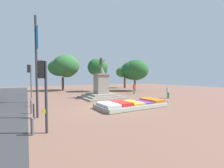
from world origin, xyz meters
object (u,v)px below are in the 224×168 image
object	(u,v)px
traffic_light_near_crossing	(43,84)
pedestrian_near_planter	(134,88)
flower_planter	(132,104)
traffic_light_mid_block	(30,76)
kerb_bollard_mid_b	(31,107)
kerb_bollard_north	(31,102)
statue_monument	(101,89)
kerb_bollard_south	(32,126)
kerb_bollard_mid_a	(34,111)
banner_pole	(37,65)
pedestrian_with_handbag	(168,91)

from	to	relation	value
traffic_light_near_crossing	pedestrian_near_planter	xyz separation A→B (m)	(14.01, 11.18, -1.33)
flower_planter	traffic_light_mid_block	distance (m)	10.74
traffic_light_near_crossing	kerb_bollard_mid_b	world-z (taller)	traffic_light_near_crossing
traffic_light_mid_block	kerb_bollard_north	size ratio (longest dim) A/B	5.08
statue_monument	kerb_bollard_south	world-z (taller)	statue_monument
statue_monument	kerb_bollard_mid_a	size ratio (longest dim) A/B	5.30
banner_pole	kerb_bollard_mid_b	world-z (taller)	banner_pole
kerb_bollard_mid_a	kerb_bollard_north	xyz separation A→B (m)	(-0.05, 4.55, -0.10)
kerb_bollard_mid_a	kerb_bollard_mid_b	world-z (taller)	kerb_bollard_mid_a
kerb_bollard_mid_b	kerb_bollard_south	bearing A→B (deg)	-90.79
flower_planter	statue_monument	world-z (taller)	statue_monument
traffic_light_near_crossing	flower_planter	bearing A→B (deg)	21.63
pedestrian_near_planter	kerb_bollard_mid_b	bearing A→B (deg)	-155.58
flower_planter	pedestrian_near_planter	distance (m)	10.72
kerb_bollard_north	pedestrian_near_planter	bearing A→B (deg)	13.97
traffic_light_mid_block	kerb_bollard_north	bearing A→B (deg)	-89.65
pedestrian_near_planter	kerb_bollard_mid_a	world-z (taller)	pedestrian_near_planter
flower_planter	kerb_bollard_south	xyz separation A→B (m)	(-7.75, -2.84, 0.19)
flower_planter	kerb_bollard_south	bearing A→B (deg)	-159.88
pedestrian_with_handbag	pedestrian_near_planter	size ratio (longest dim) A/B	0.88
banner_pole	pedestrian_near_planter	distance (m)	16.41
statue_monument	pedestrian_with_handbag	size ratio (longest dim) A/B	3.36
statue_monument	traffic_light_near_crossing	distance (m)	12.32
kerb_bollard_south	kerb_bollard_north	distance (m)	7.56
pedestrian_with_handbag	kerb_bollard_mid_b	bearing A→B (deg)	-178.03
pedestrian_near_planter	kerb_bollard_mid_a	bearing A→B (deg)	-150.45
traffic_light_near_crossing	kerb_bollard_south	size ratio (longest dim) A/B	4.04
kerb_bollard_mid_b	traffic_light_mid_block	bearing A→B (deg)	89.61
kerb_bollard_mid_a	kerb_bollard_mid_b	xyz separation A→B (m)	(-0.10, 1.57, -0.00)
statue_monument	traffic_light_mid_block	size ratio (longest dim) A/B	1.31
kerb_bollard_north	kerb_bollard_mid_a	bearing A→B (deg)	-89.37
statue_monument	traffic_light_mid_block	bearing A→B (deg)	177.54
kerb_bollard_south	kerb_bollard_mid_a	bearing A→B (deg)	86.87
banner_pole	kerb_bollard_north	world-z (taller)	banner_pole
kerb_bollard_south	banner_pole	bearing A→B (deg)	82.92
pedestrian_near_planter	kerb_bollard_mid_a	size ratio (longest dim) A/B	1.79
banner_pole	kerb_bollard_south	distance (m)	4.34
kerb_bollard_north	kerb_bollard_mid_b	bearing A→B (deg)	-90.99
statue_monument	kerb_bollard_mid_a	bearing A→B (deg)	-139.95
flower_planter	kerb_bollard_mid_a	bearing A→B (deg)	178.70
traffic_light_near_crossing	pedestrian_near_planter	bearing A→B (deg)	38.59
pedestrian_near_planter	kerb_bollard_mid_b	xyz separation A→B (m)	(-14.43, -6.55, -0.50)
flower_planter	pedestrian_with_handbag	distance (m)	7.71
traffic_light_mid_block	kerb_bollard_mid_a	distance (m)	7.30
pedestrian_with_handbag	kerb_bollard_mid_a	world-z (taller)	pedestrian_with_handbag
flower_planter	kerb_bollard_north	size ratio (longest dim) A/B	8.24
statue_monument	kerb_bollard_mid_a	world-z (taller)	statue_monument
traffic_light_mid_block	kerb_bollard_mid_a	xyz separation A→B (m)	(0.06, -6.96, -2.22)
pedestrian_with_handbag	traffic_light_near_crossing	bearing A→B (deg)	-160.61
traffic_light_near_crossing	kerb_bollard_north	world-z (taller)	traffic_light_near_crossing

